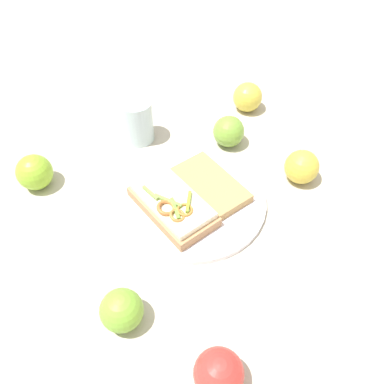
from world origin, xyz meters
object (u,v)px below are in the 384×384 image
(plate, at_px, (192,200))
(bread_slice_side, at_px, (210,185))
(apple_2, at_px, (302,167))
(apple_5, at_px, (219,373))
(apple_3, at_px, (248,97))
(apple_0, at_px, (229,131))
(sandwich, at_px, (173,205))
(apple_4, at_px, (34,172))
(apple_1, at_px, (122,310))
(drinking_glass, at_px, (138,121))

(plate, distance_m, bread_slice_side, 0.05)
(apple_2, bearing_deg, apple_5, -115.40)
(plate, relative_size, apple_5, 4.11)
(apple_3, bearing_deg, bread_slice_side, -110.23)
(apple_0, relative_size, apple_2, 0.99)
(sandwich, bearing_deg, apple_4, 35.78)
(apple_1, distance_m, apple_5, 0.18)
(apple_4, relative_size, drinking_glass, 0.73)
(apple_4, bearing_deg, apple_2, 1.11)
(apple_4, bearing_deg, apple_5, -48.36)
(bread_slice_side, height_order, apple_0, apple_0)
(plate, distance_m, apple_5, 0.36)
(apple_5, bearing_deg, apple_1, 146.50)
(apple_2, bearing_deg, plate, -164.52)
(plate, height_order, apple_1, apple_1)
(sandwich, distance_m, drinking_glass, 0.25)
(apple_3, bearing_deg, apple_1, -114.36)
(bread_slice_side, xyz_separation_m, apple_0, (0.05, 0.15, 0.02))
(sandwich, distance_m, apple_2, 0.29)
(apple_0, bearing_deg, plate, -115.40)
(apple_2, xyz_separation_m, apple_4, (-0.56, -0.01, 0.00))
(apple_0, distance_m, apple_1, 0.48)
(plate, xyz_separation_m, bread_slice_side, (0.04, 0.03, 0.01))
(apple_3, distance_m, apple_4, 0.54)
(apple_1, bearing_deg, apple_4, 124.62)
(apple_3, relative_size, apple_5, 0.99)
(drinking_glass, bearing_deg, plate, -58.77)
(bread_slice_side, relative_size, apple_4, 2.19)
(bread_slice_side, bearing_deg, apple_3, -56.78)
(bread_slice_side, distance_m, apple_2, 0.20)
(sandwich, relative_size, apple_3, 2.77)
(apple_0, bearing_deg, apple_2, -38.82)
(sandwich, height_order, apple_5, apple_5)
(plate, bearing_deg, apple_3, 65.52)
(plate, relative_size, apple_3, 4.15)
(apple_0, height_order, apple_5, apple_5)
(plate, height_order, apple_4, apple_4)
(apple_2, bearing_deg, apple_3, 109.55)
(sandwich, xyz_separation_m, drinking_glass, (-0.08, 0.23, 0.02))
(apple_2, distance_m, drinking_glass, 0.38)
(apple_1, bearing_deg, drinking_glass, 91.09)
(bread_slice_side, height_order, apple_3, apple_3)
(apple_1, height_order, apple_3, apple_3)
(sandwich, relative_size, drinking_glass, 1.97)
(apple_1, distance_m, drinking_glass, 0.46)
(bread_slice_side, height_order, drinking_glass, drinking_glass)
(sandwich, xyz_separation_m, apple_0, (0.12, 0.21, 0.01))
(apple_3, bearing_deg, apple_2, -70.45)
(sandwich, relative_size, apple_2, 2.79)
(sandwich, xyz_separation_m, apple_2, (0.27, 0.10, 0.01))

